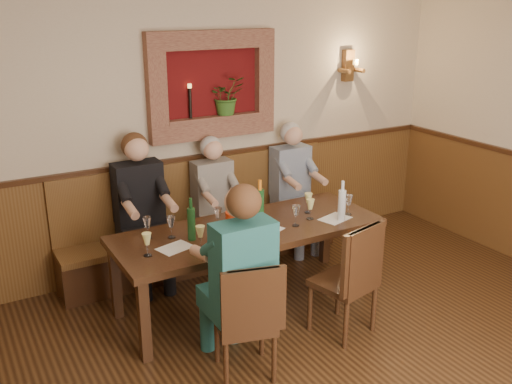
% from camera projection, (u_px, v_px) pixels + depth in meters
% --- Properties ---
extents(room_shell, '(6.04, 6.04, 2.82)m').
position_uv_depth(room_shell, '(411.00, 147.00, 3.14)').
color(room_shell, '#C3B293').
rests_on(room_shell, ground).
extents(wainscoting, '(6.02, 6.02, 1.15)m').
position_uv_depth(wainscoting, '(393.00, 349.00, 3.56)').
color(wainscoting, '#593619').
rests_on(wainscoting, ground).
extents(wall_niche, '(1.36, 0.30, 1.06)m').
position_uv_depth(wall_niche, '(216.00, 89.00, 5.70)').
color(wall_niche, '#530B0D').
rests_on(wall_niche, ground).
extents(wall_sconce, '(0.25, 0.20, 0.35)m').
position_uv_depth(wall_sconce, '(349.00, 66.00, 6.42)').
color(wall_sconce, '#593619').
rests_on(wall_sconce, ground).
extents(dining_table, '(2.40, 0.90, 0.75)m').
position_uv_depth(dining_table, '(249.00, 235.00, 5.05)').
color(dining_table, black).
rests_on(dining_table, ground).
extents(bench, '(3.00, 0.45, 1.11)m').
position_uv_depth(bench, '(205.00, 235.00, 5.94)').
color(bench, '#381E0F').
rests_on(bench, ground).
extents(chair_near_left, '(0.51, 0.51, 0.93)m').
position_uv_depth(chair_near_left, '(245.00, 342.00, 4.19)').
color(chair_near_left, black).
rests_on(chair_near_left, ground).
extents(chair_near_right, '(0.53, 0.53, 1.00)m').
position_uv_depth(chair_near_right, '(344.00, 300.00, 4.73)').
color(chair_near_right, black).
rests_on(chair_near_right, ground).
extents(person_bench_left, '(0.45, 0.55, 1.50)m').
position_uv_depth(person_bench_left, '(143.00, 225.00, 5.43)').
color(person_bench_left, black).
rests_on(person_bench_left, ground).
extents(person_bench_mid, '(0.40, 0.49, 1.38)m').
position_uv_depth(person_bench_mid, '(217.00, 216.00, 5.81)').
color(person_bench_mid, '#595451').
rests_on(person_bench_mid, ground).
extents(person_bench_right, '(0.42, 0.51, 1.42)m').
position_uv_depth(person_bench_right, '(294.00, 199.00, 6.25)').
color(person_bench_right, navy).
rests_on(person_bench_right, ground).
extents(person_chair_front, '(0.45, 0.55, 1.48)m').
position_uv_depth(person_chair_front, '(238.00, 293.00, 4.18)').
color(person_chair_front, navy).
rests_on(person_chair_front, ground).
extents(spittoon_bucket, '(0.24, 0.24, 0.24)m').
position_uv_depth(spittoon_bucket, '(238.00, 225.00, 4.76)').
color(spittoon_bucket, red).
rests_on(spittoon_bucket, dining_table).
extents(wine_bottle_green_a, '(0.09, 0.09, 0.42)m').
position_uv_depth(wine_bottle_green_a, '(260.00, 206.00, 5.03)').
color(wine_bottle_green_a, '#19471E').
rests_on(wine_bottle_green_a, dining_table).
extents(wine_bottle_green_b, '(0.07, 0.07, 0.37)m').
position_uv_depth(wine_bottle_green_b, '(191.00, 223.00, 4.73)').
color(wine_bottle_green_b, '#19471E').
rests_on(wine_bottle_green_b, dining_table).
extents(water_bottle, '(0.08, 0.08, 0.38)m').
position_uv_depth(water_bottle, '(342.00, 205.00, 5.14)').
color(water_bottle, silver).
rests_on(water_bottle, dining_table).
extents(tasting_sheet_a, '(0.31, 0.26, 0.00)m').
position_uv_depth(tasting_sheet_a, '(175.00, 248.00, 4.61)').
color(tasting_sheet_a, white).
rests_on(tasting_sheet_a, dining_table).
extents(tasting_sheet_b, '(0.34, 0.30, 0.00)m').
position_uv_depth(tasting_sheet_b, '(267.00, 231.00, 4.96)').
color(tasting_sheet_b, white).
rests_on(tasting_sheet_b, dining_table).
extents(tasting_sheet_c, '(0.32, 0.27, 0.00)m').
position_uv_depth(tasting_sheet_c, '(335.00, 219.00, 5.23)').
color(tasting_sheet_c, white).
rests_on(tasting_sheet_c, dining_table).
extents(tasting_sheet_d, '(0.32, 0.23, 0.00)m').
position_uv_depth(tasting_sheet_d, '(239.00, 244.00, 4.69)').
color(tasting_sheet_d, white).
rests_on(tasting_sheet_d, dining_table).
extents(wine_glass_0, '(0.08, 0.08, 0.19)m').
position_uv_depth(wine_glass_0, '(147.00, 245.00, 4.44)').
color(wine_glass_0, '#F1F190').
rests_on(wine_glass_0, dining_table).
extents(wine_glass_1, '(0.08, 0.08, 0.19)m').
position_uv_depth(wine_glass_1, '(171.00, 227.00, 4.78)').
color(wine_glass_1, white).
rests_on(wine_glass_1, dining_table).
extents(wine_glass_2, '(0.08, 0.08, 0.19)m').
position_uv_depth(wine_glass_2, '(200.00, 237.00, 4.58)').
color(wine_glass_2, '#F1F190').
rests_on(wine_glass_2, dining_table).
extents(wine_glass_3, '(0.08, 0.08, 0.19)m').
position_uv_depth(wine_glass_3, '(218.00, 218.00, 4.98)').
color(wine_glass_3, white).
rests_on(wine_glass_3, dining_table).
extents(wine_glass_4, '(0.08, 0.08, 0.19)m').
position_uv_depth(wine_glass_4, '(253.00, 226.00, 4.81)').
color(wine_glass_4, '#F1F190').
rests_on(wine_glass_4, dining_table).
extents(wine_glass_5, '(0.08, 0.08, 0.19)m').
position_uv_depth(wine_glass_5, '(258.00, 213.00, 5.10)').
color(wine_glass_5, '#F1F190').
rests_on(wine_glass_5, dining_table).
extents(wine_glass_6, '(0.08, 0.08, 0.19)m').
position_uv_depth(wine_glass_6, '(296.00, 216.00, 5.04)').
color(wine_glass_6, white).
rests_on(wine_glass_6, dining_table).
extents(wine_glass_7, '(0.08, 0.08, 0.19)m').
position_uv_depth(wine_glass_7, '(308.00, 203.00, 5.35)').
color(wine_glass_7, '#F1F190').
rests_on(wine_glass_7, dining_table).
extents(wine_glass_8, '(0.08, 0.08, 0.19)m').
position_uv_depth(wine_glass_8, '(348.00, 205.00, 5.30)').
color(wine_glass_8, white).
rests_on(wine_glass_8, dining_table).
extents(wine_glass_9, '(0.08, 0.08, 0.19)m').
position_uv_depth(wine_glass_9, '(249.00, 233.00, 4.65)').
color(wine_glass_9, '#F1F190').
rests_on(wine_glass_9, dining_table).
extents(wine_glass_10, '(0.08, 0.08, 0.19)m').
position_uv_depth(wine_glass_10, '(147.00, 228.00, 4.77)').
color(wine_glass_10, white).
rests_on(wine_glass_10, dining_table).
extents(wine_glass_11, '(0.08, 0.08, 0.19)m').
position_uv_depth(wine_glass_11, '(310.00, 209.00, 5.19)').
color(wine_glass_11, '#F1F190').
rests_on(wine_glass_11, dining_table).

